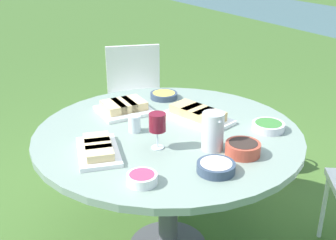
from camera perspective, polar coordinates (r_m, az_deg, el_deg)
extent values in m
cylinder|color=#4C4C51|center=(2.38, 0.00, -9.97)|extent=(0.11, 0.11, 0.71)
cylinder|color=gray|center=(2.20, 0.00, -1.86)|extent=(1.39, 1.39, 0.03)
cylinder|color=white|center=(2.71, 20.36, -10.96)|extent=(0.03, 0.03, 0.43)
cube|color=white|center=(3.41, -4.17, 2.11)|extent=(0.53, 0.55, 0.04)
cube|color=white|center=(3.52, -4.73, 6.70)|extent=(0.16, 0.43, 0.42)
cylinder|color=white|center=(3.32, -6.95, -3.05)|extent=(0.03, 0.03, 0.43)
cylinder|color=white|center=(3.36, -0.33, -2.47)|extent=(0.03, 0.03, 0.43)
cylinder|color=white|center=(3.65, -7.50, -0.53)|extent=(0.03, 0.03, 0.43)
cylinder|color=white|center=(3.69, -1.48, -0.03)|extent=(0.03, 0.03, 0.43)
cylinder|color=silver|center=(1.98, 6.09, -1.52)|extent=(0.10, 0.10, 0.18)
cone|color=silver|center=(1.91, 6.99, 0.08)|extent=(0.03, 0.03, 0.02)
cylinder|color=silver|center=(2.01, -1.41, -3.73)|extent=(0.06, 0.06, 0.01)
cylinder|color=silver|center=(1.99, -1.43, -2.57)|extent=(0.01, 0.01, 0.08)
cylinder|color=maroon|center=(1.96, -1.45, -0.31)|extent=(0.08, 0.08, 0.09)
cube|color=white|center=(2.32, 3.99, 0.26)|extent=(0.43, 0.30, 0.02)
cube|color=tan|center=(2.26, 5.66, 0.45)|extent=(0.17, 0.17, 0.05)
cube|color=tan|center=(2.31, 4.02, 1.04)|extent=(0.17, 0.17, 0.05)
cube|color=tan|center=(2.36, 2.45, 1.60)|extent=(0.17, 0.17, 0.05)
cube|color=white|center=(1.98, -9.42, -4.27)|extent=(0.36, 0.26, 0.02)
cube|color=#E0C184|center=(1.91, -9.25, -4.50)|extent=(0.14, 0.15, 0.04)
cube|color=#E0C184|center=(1.97, -9.47, -3.55)|extent=(0.14, 0.15, 0.04)
cube|color=#E0C184|center=(2.04, -9.68, -2.65)|extent=(0.14, 0.15, 0.04)
cube|color=white|center=(2.44, -5.95, 1.30)|extent=(0.26, 0.29, 0.02)
cube|color=#E0C184|center=(2.45, -4.58, 2.29)|extent=(0.17, 0.10, 0.05)
cube|color=#E0C184|center=(2.42, -5.98, 2.02)|extent=(0.17, 0.10, 0.05)
cube|color=#E0C184|center=(2.40, -7.41, 1.75)|extent=(0.17, 0.10, 0.05)
cylinder|color=#334256|center=(2.64, -0.56, 3.34)|extent=(0.17, 0.17, 0.04)
cylinder|color=#E0C147|center=(2.63, -0.56, 3.55)|extent=(0.14, 0.14, 0.02)
cylinder|color=silver|center=(2.25, 13.42, -0.86)|extent=(0.17, 0.17, 0.04)
cylinder|color=#387533|center=(2.25, 13.44, -0.58)|extent=(0.14, 0.14, 0.02)
cylinder|color=#B74733|center=(1.97, 10.10, -3.86)|extent=(0.16, 0.16, 0.06)
cylinder|color=#2D231E|center=(1.96, 10.13, -3.40)|extent=(0.13, 0.13, 0.03)
cylinder|color=white|center=(1.73, -3.54, -7.94)|extent=(0.13, 0.13, 0.04)
cylinder|color=#D6385B|center=(1.72, -3.55, -7.59)|extent=(0.10, 0.10, 0.02)
cylinder|color=#334256|center=(1.82, 6.51, -6.39)|extent=(0.17, 0.17, 0.04)
cylinder|color=silver|center=(1.81, 6.53, -6.05)|extent=(0.14, 0.14, 0.02)
cylinder|color=silver|center=(2.17, -4.57, -0.49)|extent=(0.06, 0.06, 0.09)
cube|color=maroon|center=(3.46, 13.96, -4.25)|extent=(0.30, 0.14, 0.24)
torus|color=maroon|center=(3.39, 14.20, -2.00)|extent=(0.19, 0.01, 0.19)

